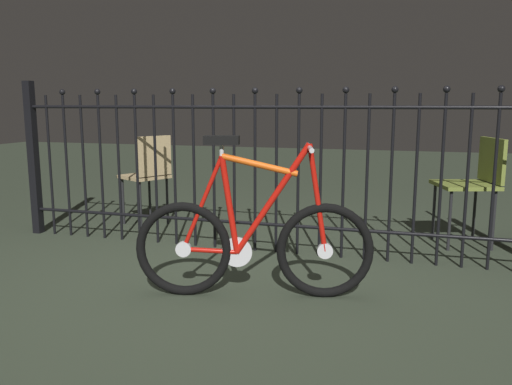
# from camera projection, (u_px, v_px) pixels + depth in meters

# --- Properties ---
(ground_plane) EXTENTS (20.00, 20.00, 0.00)m
(ground_plane) POSITION_uv_depth(u_px,v_px,m) (230.00, 282.00, 3.29)
(ground_plane) COLOR #30382A
(iron_fence) EXTENTS (4.17, 0.07, 1.32)m
(iron_fence) POSITION_uv_depth(u_px,v_px,m) (254.00, 167.00, 3.89)
(iron_fence) COLOR black
(iron_fence) RESTS_ON ground
(bicycle) EXTENTS (1.36, 0.47, 0.95)m
(bicycle) POSITION_uv_depth(u_px,v_px,m) (254.00, 242.00, 3.00)
(bicycle) COLOR black
(bicycle) RESTS_ON ground
(chair_tan) EXTENTS (0.50, 0.50, 0.84)m
(chair_tan) POSITION_uv_depth(u_px,v_px,m) (149.00, 171.00, 4.74)
(chair_tan) COLOR black
(chair_tan) RESTS_ON ground
(chair_olive) EXTENTS (0.53, 0.53, 0.86)m
(chair_olive) POSITION_uv_depth(u_px,v_px,m) (475.00, 178.00, 4.08)
(chair_olive) COLOR black
(chair_olive) RESTS_ON ground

